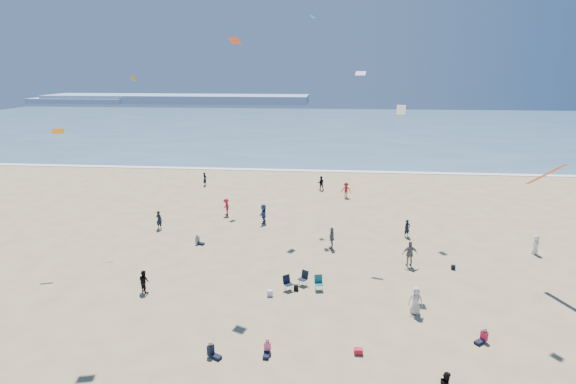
{
  "coord_description": "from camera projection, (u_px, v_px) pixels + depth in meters",
  "views": [
    {
      "loc": [
        4.36,
        -17.22,
        14.13
      ],
      "look_at": [
        2.0,
        8.0,
        7.11
      ],
      "focal_mm": 28.0,
      "sensor_mm": 36.0,
      "label": 1
    }
  ],
  "objects": [
    {
      "name": "cooler",
      "position": [
        358.0,
        351.0,
        22.93
      ],
      "size": [
        0.45,
        0.3,
        0.3
      ],
      "primitive_type": "cube",
      "color": "red",
      "rests_on": "ground"
    },
    {
      "name": "standing_flyers",
      "position": [
        311.0,
        236.0,
        36.63
      ],
      "size": [
        37.47,
        42.14,
        1.93
      ],
      "color": "black",
      "rests_on": "ground"
    },
    {
      "name": "chair_cluster",
      "position": [
        303.0,
        282.0,
        29.64
      ],
      "size": [
        2.77,
        1.64,
        1.0
      ],
      "color": "black",
      "rests_on": "ground"
    },
    {
      "name": "black_backpack",
      "position": [
        296.0,
        288.0,
        29.49
      ],
      "size": [
        0.3,
        0.22,
        0.38
      ],
      "primitive_type": "cube",
      "color": "black",
      "rests_on": "ground"
    },
    {
      "name": "headland_far",
      "position": [
        177.0,
        99.0,
        188.76
      ],
      "size": [
        110.0,
        20.0,
        3.2
      ],
      "primitive_type": "cube",
      "color": "#7A8EA8",
      "rests_on": "ground"
    },
    {
      "name": "surf_line",
      "position": [
        298.0,
        170.0,
        63.85
      ],
      "size": [
        220.0,
        1.2,
        0.08
      ],
      "primitive_type": "cube",
      "color": "white",
      "rests_on": "ground"
    },
    {
      "name": "ocean",
      "position": [
        312.0,
        126.0,
        111.83
      ],
      "size": [
        220.0,
        100.0,
        0.06
      ],
      "primitive_type": "cube",
      "color": "#476B84",
      "rests_on": "ground"
    },
    {
      "name": "headland_near",
      "position": [
        81.0,
        100.0,
        187.71
      ],
      "size": [
        40.0,
        14.0,
        2.0
      ],
      "primitive_type": "cube",
      "color": "#7A8EA8",
      "rests_on": "ground"
    },
    {
      "name": "navy_bag",
      "position": [
        453.0,
        267.0,
        32.56
      ],
      "size": [
        0.28,
        0.18,
        0.34
      ],
      "primitive_type": "cube",
      "color": "black",
      "rests_on": "ground"
    },
    {
      "name": "seated_group",
      "position": [
        287.0,
        321.0,
        25.16
      ],
      "size": [
        20.18,
        18.7,
        0.84
      ],
      "color": "white",
      "rests_on": "ground"
    },
    {
      "name": "white_tote",
      "position": [
        270.0,
        293.0,
        28.74
      ],
      "size": [
        0.35,
        0.2,
        0.4
      ],
      "primitive_type": "cube",
      "color": "silver",
      "rests_on": "ground"
    },
    {
      "name": "kites_aloft",
      "position": [
        422.0,
        78.0,
        26.81
      ],
      "size": [
        37.85,
        39.33,
        28.19
      ],
      "color": "white",
      "rests_on": "ground"
    }
  ]
}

